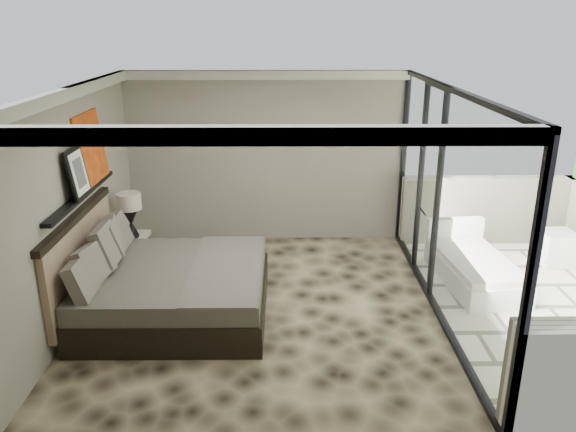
{
  "coord_description": "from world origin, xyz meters",
  "views": [
    {
      "loc": [
        0.3,
        -6.48,
        3.51
      ],
      "look_at": [
        0.35,
        0.4,
        1.12
      ],
      "focal_mm": 35.0,
      "sensor_mm": 36.0,
      "label": 1
    }
  ],
  "objects_px": {
    "ottoman": "(556,248)",
    "bed": "(167,286)",
    "table_lamp": "(130,208)",
    "lounger": "(473,267)",
    "nightstand": "(132,252)"
  },
  "relations": [
    {
      "from": "table_lamp",
      "to": "ottoman",
      "type": "distance_m",
      "value": 6.44
    },
    {
      "from": "nightstand",
      "to": "lounger",
      "type": "relative_size",
      "value": 0.27
    },
    {
      "from": "table_lamp",
      "to": "bed",
      "type": "bearing_deg",
      "value": -61.13
    },
    {
      "from": "table_lamp",
      "to": "lounger",
      "type": "bearing_deg",
      "value": -6.06
    },
    {
      "from": "nightstand",
      "to": "lounger",
      "type": "distance_m",
      "value": 4.99
    },
    {
      "from": "bed",
      "to": "table_lamp",
      "type": "bearing_deg",
      "value": 118.87
    },
    {
      "from": "ottoman",
      "to": "lounger",
      "type": "relative_size",
      "value": 0.27
    },
    {
      "from": "lounger",
      "to": "ottoman",
      "type": "bearing_deg",
      "value": 17.25
    },
    {
      "from": "nightstand",
      "to": "table_lamp",
      "type": "relative_size",
      "value": 0.78
    },
    {
      "from": "bed",
      "to": "ottoman",
      "type": "distance_m",
      "value": 5.82
    },
    {
      "from": "table_lamp",
      "to": "lounger",
      "type": "distance_m",
      "value": 5.03
    },
    {
      "from": "bed",
      "to": "nightstand",
      "type": "height_order",
      "value": "bed"
    },
    {
      "from": "ottoman",
      "to": "bed",
      "type": "bearing_deg",
      "value": -164.84
    },
    {
      "from": "table_lamp",
      "to": "lounger",
      "type": "xyz_separation_m",
      "value": [
        4.95,
        -0.53,
        -0.72
      ]
    },
    {
      "from": "ottoman",
      "to": "nightstand",
      "type": "bearing_deg",
      "value": -178.84
    }
  ]
}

